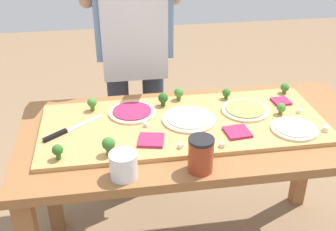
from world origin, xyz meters
name	(u,v)px	position (x,y,z in m)	size (l,w,h in m)	color
prep_table	(196,149)	(0.00, 0.00, 0.66)	(1.54, 0.74, 0.78)	brown
cutting_board	(184,124)	(-0.06, 0.03, 0.79)	(1.24, 0.51, 0.02)	tan
chefs_knife	(65,131)	(-0.56, 0.02, 0.80)	(0.24, 0.20, 0.02)	#B7BABF
pizza_whole_cheese_artichoke	(189,119)	(-0.03, 0.04, 0.80)	(0.24, 0.24, 0.02)	beige
pizza_whole_beet_magenta	(132,112)	(-0.27, 0.14, 0.80)	(0.21, 0.21, 0.02)	beige
pizza_whole_pesto_green	(245,110)	(0.24, 0.08, 0.80)	(0.22, 0.22, 0.02)	beige
pizza_whole_white_garlic	(294,128)	(0.39, -0.11, 0.80)	(0.20, 0.20, 0.02)	beige
pizza_slice_far_right	(281,101)	(0.44, 0.14, 0.80)	(0.08, 0.08, 0.01)	#9E234C
pizza_slice_near_left	(151,140)	(-0.22, -0.11, 0.80)	(0.10, 0.10, 0.01)	#9E234C
pizza_slice_center	(237,132)	(0.15, -0.10, 0.80)	(0.10, 0.10, 0.01)	#9E234C
broccoli_floret_front_mid	(285,88)	(0.49, 0.23, 0.83)	(0.04, 0.04, 0.05)	#3F7220
broccoli_floret_front_left	(163,98)	(-0.12, 0.19, 0.83)	(0.05, 0.05, 0.06)	#2C5915
broccoli_floret_center_left	(92,103)	(-0.45, 0.19, 0.83)	(0.04, 0.04, 0.06)	#487A23
broccoli_floret_back_mid	(226,93)	(0.19, 0.21, 0.83)	(0.04, 0.04, 0.05)	#366618
broccoli_floret_front_right	(179,93)	(-0.04, 0.24, 0.83)	(0.05, 0.05, 0.06)	#487A23
broccoli_floret_back_left	(109,144)	(-0.39, -0.18, 0.84)	(0.05, 0.05, 0.08)	#3F7220
broccoli_floret_center_right	(281,108)	(0.39, 0.03, 0.83)	(0.04, 0.04, 0.05)	#487A23
broccoli_floret_back_right	(58,151)	(-0.58, -0.18, 0.83)	(0.04, 0.04, 0.06)	#366618
cheese_crumble_a	(146,125)	(-0.22, 0.01, 0.80)	(0.02, 0.02, 0.02)	silver
cheese_crumble_b	(180,146)	(-0.11, -0.17, 0.80)	(0.02, 0.02, 0.02)	silver
cheese_crumble_c	(299,111)	(0.48, 0.03, 0.80)	(0.02, 0.02, 0.02)	white
cheese_crumble_d	(325,129)	(0.52, -0.14, 0.81)	(0.02, 0.02, 0.02)	white
cheese_crumble_e	(222,145)	(0.06, -0.19, 0.80)	(0.02, 0.02, 0.02)	silver
flour_cup	(124,167)	(-0.34, -0.30, 0.82)	(0.10, 0.10, 0.10)	white
sauce_jar	(201,155)	(-0.06, -0.30, 0.84)	(0.10, 0.10, 0.14)	#99381E
cook_center	(133,37)	(-0.22, 0.61, 1.00)	(0.54, 0.39, 1.67)	#333847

